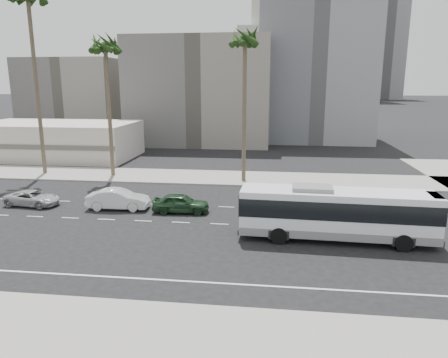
% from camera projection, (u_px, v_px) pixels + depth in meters
% --- Properties ---
extents(ground, '(700.00, 700.00, 0.00)m').
position_uv_depth(ground, '(259.00, 226.00, 31.22)').
color(ground, black).
rests_on(ground, ground).
extents(sidewalk_north, '(120.00, 7.00, 0.15)m').
position_uv_depth(sidewalk_north, '(264.00, 179.00, 46.18)').
color(sidewalk_north, gray).
rests_on(sidewalk_north, ground).
extents(sidewalk_south, '(120.00, 7.00, 0.15)m').
position_uv_depth(sidewalk_south, '(243.00, 356.00, 16.21)').
color(sidewalk_south, gray).
rests_on(sidewalk_south, ground).
extents(commercial_low, '(22.00, 12.16, 5.00)m').
position_uv_depth(commercial_low, '(57.00, 140.00, 59.34)').
color(commercial_low, beige).
rests_on(commercial_low, ground).
extents(midrise_beige_west, '(24.00, 18.00, 18.00)m').
position_uv_depth(midrise_beige_west, '(203.00, 91.00, 74.11)').
color(midrise_beige_west, slate).
rests_on(midrise_beige_west, ground).
extents(midrise_gray_center, '(20.00, 20.00, 26.00)m').
position_uv_depth(midrise_gray_center, '(314.00, 69.00, 77.60)').
color(midrise_gray_center, slate).
rests_on(midrise_gray_center, ground).
extents(midrise_beige_far, '(18.00, 16.00, 15.00)m').
position_uv_depth(midrise_beige_far, '(78.00, 98.00, 82.37)').
color(midrise_beige_far, slate).
rests_on(midrise_beige_far, ground).
extents(civic_tower, '(42.00, 42.00, 129.00)m').
position_uv_depth(civic_tower, '(273.00, 37.00, 264.37)').
color(civic_tower, beige).
rests_on(civic_tower, ground).
extents(highrise_right, '(26.00, 26.00, 70.00)m').
position_uv_depth(highrise_right, '(354.00, 40.00, 240.32)').
color(highrise_right, slate).
rests_on(highrise_right, ground).
extents(highrise_far, '(22.00, 22.00, 60.00)m').
position_uv_depth(highrise_far, '(384.00, 52.00, 267.49)').
color(highrise_far, slate).
rests_on(highrise_far, ground).
extents(city_bus, '(13.08, 3.42, 3.73)m').
position_uv_depth(city_bus, '(336.00, 212.00, 28.03)').
color(city_bus, white).
rests_on(city_bus, ground).
extents(car_a, '(2.14, 4.76, 1.59)m').
position_uv_depth(car_a, '(181.00, 203.00, 34.31)').
color(car_a, '#1F3F23').
rests_on(car_a, ground).
extents(car_b, '(2.07, 5.29, 1.72)m').
position_uv_depth(car_b, '(118.00, 199.00, 35.21)').
color(car_b, silver).
rests_on(car_b, ground).
extents(car_c, '(2.59, 4.89, 1.31)m').
position_uv_depth(car_c, '(33.00, 198.00, 36.28)').
color(car_c, '#AAAAAB').
rests_on(car_c, ground).
extents(palm_near, '(4.74, 4.74, 15.97)m').
position_uv_depth(palm_near, '(245.00, 43.00, 41.90)').
color(palm_near, brown).
rests_on(palm_near, ground).
extents(palm_mid, '(5.03, 5.03, 15.55)m').
position_uv_depth(palm_mid, '(105.00, 50.00, 44.59)').
color(palm_mid, brown).
rests_on(palm_mid, ground).
extents(palm_far, '(6.17, 6.17, 21.16)m').
position_uv_depth(palm_far, '(28.00, 0.00, 44.58)').
color(palm_far, brown).
rests_on(palm_far, ground).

